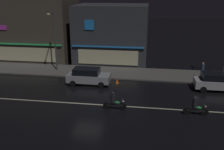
% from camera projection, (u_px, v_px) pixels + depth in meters
% --- Properties ---
extents(ground_plane, '(140.00, 140.00, 0.00)m').
position_uv_depth(ground_plane, '(87.00, 104.00, 21.88)').
color(ground_plane, black).
extents(lane_divider_stripe, '(34.44, 0.16, 0.01)m').
position_uv_depth(lane_divider_stripe, '(87.00, 104.00, 21.88)').
color(lane_divider_stripe, beige).
rests_on(lane_divider_stripe, ground).
extents(sidewalk_far, '(36.25, 4.27, 0.14)m').
position_uv_depth(sidewalk_far, '(105.00, 72.00, 29.95)').
color(sidewalk_far, '#5B5954').
rests_on(sidewalk_far, ground).
extents(storefront_left_block, '(10.81, 8.07, 8.88)m').
position_uv_depth(storefront_left_block, '(35.00, 25.00, 35.80)').
color(storefront_left_block, '#4C443A').
rests_on(storefront_left_block, ground).
extents(storefront_center_block, '(9.24, 7.23, 7.33)m').
position_uv_depth(storefront_center_block, '(112.00, 33.00, 34.13)').
color(storefront_center_block, '#383A3F').
rests_on(storefront_center_block, ground).
extents(streetlamp_west, '(0.44, 1.64, 6.72)m').
position_uv_depth(streetlamp_west, '(54.00, 36.00, 29.20)').
color(streetlamp_west, '#47494C').
rests_on(streetlamp_west, sidewalk_far).
extents(pedestrian_on_sidewalk, '(0.35, 0.35, 1.78)m').
position_uv_depth(pedestrian_on_sidewalk, '(202.00, 71.00, 27.41)').
color(pedestrian_on_sidewalk, '#334766').
rests_on(pedestrian_on_sidewalk, sidewalk_far).
extents(parked_car_near_kerb, '(4.30, 1.98, 1.67)m').
position_uv_depth(parked_car_near_kerb, '(88.00, 76.00, 26.17)').
color(parked_car_near_kerb, '#9EA0A5').
rests_on(parked_car_near_kerb, ground).
extents(parked_car_trailing, '(4.30, 1.98, 1.67)m').
position_uv_depth(parked_car_trailing, '(217.00, 82.00, 24.59)').
color(parked_car_trailing, silver).
rests_on(parked_car_trailing, ground).
extents(motorcycle_lead, '(1.90, 0.60, 1.52)m').
position_uv_depth(motorcycle_lead, '(195.00, 107.00, 19.80)').
color(motorcycle_lead, black).
rests_on(motorcycle_lead, ground).
extents(motorcycle_following, '(1.90, 0.60, 1.52)m').
position_uv_depth(motorcycle_following, '(114.00, 102.00, 20.70)').
color(motorcycle_following, black).
rests_on(motorcycle_following, ground).
extents(traffic_cone, '(0.36, 0.36, 0.55)m').
position_uv_depth(traffic_cone, '(117.00, 81.00, 26.51)').
color(traffic_cone, orange).
rests_on(traffic_cone, ground).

